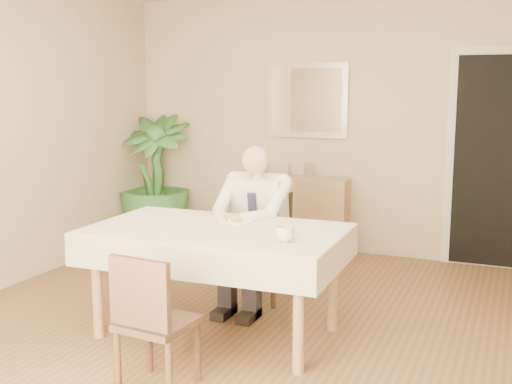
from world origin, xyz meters
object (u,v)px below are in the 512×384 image
at_px(coffee_mug, 285,234).
at_px(dining_table, 216,240).
at_px(chair_near, 151,317).
at_px(seated_man, 251,220).
at_px(chair_far, 265,238).
at_px(potted_palm, 155,179).
at_px(sideboard, 301,214).

bearing_deg(coffee_mug, dining_table, 162.60).
relative_size(chair_near, seated_man, 0.65).
bearing_deg(dining_table, seated_man, 89.19).
height_order(chair_far, seated_man, seated_man).
distance_m(coffee_mug, potted_palm, 3.34).
xyz_separation_m(chair_far, sideboard, (-0.19, 1.46, -0.09)).
xyz_separation_m(seated_man, potted_palm, (-1.81, 1.57, 0.00)).
bearing_deg(coffee_mug, chair_near, -124.31).
height_order(dining_table, chair_far, chair_far).
height_order(chair_near, seated_man, seated_man).
relative_size(dining_table, coffee_mug, 14.80).
distance_m(chair_near, seated_man, 1.54).
bearing_deg(potted_palm, sideboard, 6.14).
bearing_deg(potted_palm, coffee_mug, -44.62).
bearing_deg(potted_palm, dining_table, -50.07).
bearing_deg(coffee_mug, chair_far, 118.00).
bearing_deg(potted_palm, seated_man, -40.94).
bearing_deg(sideboard, dining_table, -88.62).
xyz_separation_m(chair_near, sideboard, (-0.24, 3.27, -0.06)).
height_order(chair_near, sideboard, chair_near).
bearing_deg(chair_near, coffee_mug, 61.02).
height_order(chair_far, sideboard, chair_far).
height_order(seated_man, sideboard, seated_man).
bearing_deg(chair_near, chair_far, 96.87).
xyz_separation_m(dining_table, chair_near, (0.05, -0.92, -0.22)).
distance_m(coffee_mug, sideboard, 2.66).
bearing_deg(chair_far, potted_palm, 151.89).
distance_m(dining_table, chair_far, 0.90).
bearing_deg(potted_palm, chair_near, -58.94).
xyz_separation_m(chair_far, potted_palm, (-1.81, 1.29, 0.21)).
height_order(dining_table, chair_near, chair_near).
distance_m(dining_table, sideboard, 2.37).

